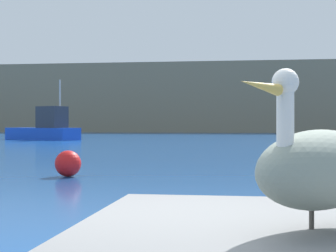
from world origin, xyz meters
The scene contains 4 objects.
hillside_backdrop centered at (0.00, 76.67, 4.78)m, with size 140.00×10.78×9.56m, color #7F755B.
pelican centered at (1.26, -0.67, 1.07)m, with size 1.03×1.24×0.89m.
fishing_boat_blue centered at (-15.10, 38.32, 0.87)m, with size 6.60×4.52×4.63m.
mooring_buoy centered at (-3.59, 9.44, 0.32)m, with size 0.65×0.65×0.65m, color red.
Camera 1 is at (0.89, -3.93, 1.32)m, focal length 60.55 mm.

